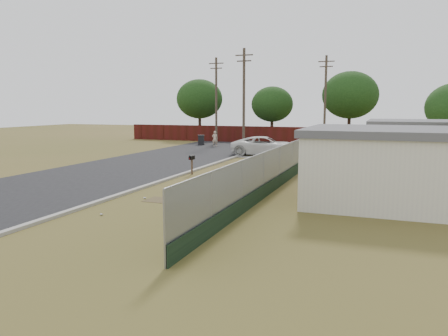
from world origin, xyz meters
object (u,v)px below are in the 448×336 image
at_px(mailbox, 192,159).
at_px(pickup_truck, 265,146).
at_px(pedestrian, 215,139).
at_px(trash_bin, 201,140).
at_px(fire_hydrant, 206,217).

relative_size(mailbox, pickup_truck, 0.20).
bearing_deg(pickup_truck, mailbox, 160.73).
bearing_deg(mailbox, pedestrian, 107.45).
bearing_deg(pedestrian, trash_bin, -42.36).
xyz_separation_m(pedestrian, trash_bin, (-2.04, 1.24, -0.25)).
xyz_separation_m(fire_hydrant, pickup_truck, (-3.90, 21.67, 0.34)).
bearing_deg(pedestrian, mailbox, 96.38).
xyz_separation_m(fire_hydrant, trash_bin, (-12.71, 28.77, 0.09)).
distance_m(fire_hydrant, pedestrian, 29.53).
bearing_deg(fire_hydrant, trash_bin, 113.85).
distance_m(pickup_truck, trash_bin, 11.31).
bearing_deg(trash_bin, mailbox, -67.99).
xyz_separation_m(pickup_truck, pedestrian, (-6.77, 5.85, -0.00)).
xyz_separation_m(fire_hydrant, mailbox, (-5.30, 10.43, 0.46)).
relative_size(pickup_truck, trash_bin, 5.43).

